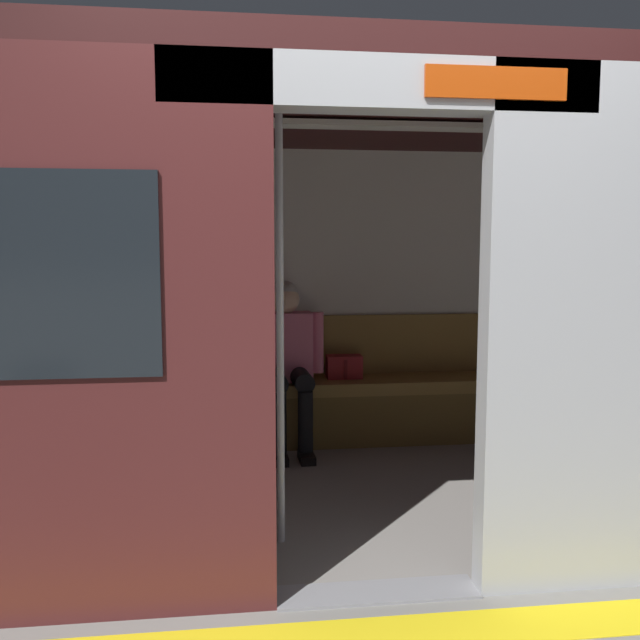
# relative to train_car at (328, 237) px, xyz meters

# --- Properties ---
(ground_plane) EXTENTS (60.00, 60.00, 0.00)m
(ground_plane) POSITION_rel_train_car_xyz_m (-0.05, 1.16, -1.50)
(ground_plane) COLOR gray
(platform_edge_strip) EXTENTS (8.00, 0.24, 0.01)m
(platform_edge_strip) POSITION_rel_train_car_xyz_m (-0.05, 1.46, -1.50)
(platform_edge_strip) COLOR yellow
(platform_edge_strip) RESTS_ON ground_plane
(train_car) EXTENTS (6.40, 2.69, 2.28)m
(train_car) POSITION_rel_train_car_xyz_m (0.00, 0.00, 0.00)
(train_car) COLOR #ADAFB5
(train_car) RESTS_ON ground_plane
(bench_seat) EXTENTS (3.21, 0.44, 0.47)m
(bench_seat) POSITION_rel_train_car_xyz_m (-0.05, -1.01, -1.14)
(bench_seat) COLOR olive
(bench_seat) RESTS_ON ground_plane
(person_seated) EXTENTS (0.55, 0.68, 1.20)m
(person_seated) POSITION_rel_train_car_xyz_m (0.17, -0.96, -0.81)
(person_seated) COLOR pink
(person_seated) RESTS_ON ground_plane
(handbag) EXTENTS (0.26, 0.15, 0.17)m
(handbag) POSITION_rel_train_car_xyz_m (-0.27, -1.09, -0.94)
(handbag) COLOR maroon
(handbag) RESTS_ON bench_seat
(book) EXTENTS (0.19, 0.25, 0.03)m
(book) POSITION_rel_train_car_xyz_m (0.53, -1.08, -1.01)
(book) COLOR #33723F
(book) RESTS_ON bench_seat
(grab_pole_door) EXTENTS (0.04, 0.04, 2.14)m
(grab_pole_door) POSITION_rel_train_car_xyz_m (0.32, 0.62, -0.43)
(grab_pole_door) COLOR silver
(grab_pole_door) RESTS_ON ground_plane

